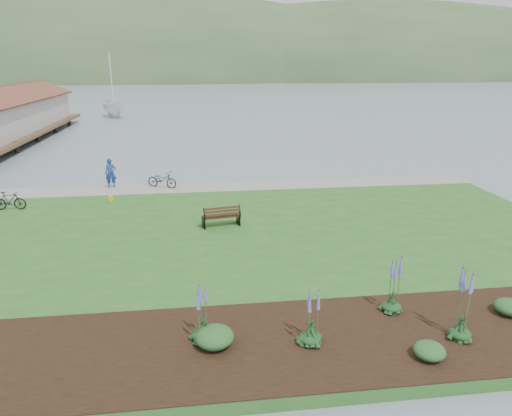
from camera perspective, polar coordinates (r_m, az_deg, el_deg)
The scene contains 18 objects.
ground at distance 22.18m, azimuth -6.06°, elevation -3.17°, with size 600.00×600.00×0.00m, color slate.
lawn at distance 20.25m, azimuth -5.94°, elevation -4.69°, with size 34.00×20.00×0.40m, color #25571F.
shoreline_path at distance 28.61m, azimuth -6.42°, elevation 2.60°, with size 34.00×2.20×0.03m, color gray.
garden_bed at distance 13.65m, azimuth 8.13°, elevation -15.89°, with size 24.00×4.40×0.04m, color black.
far_hillside at distance 191.91m, azimuth -1.12°, elevation 15.74°, with size 580.00×80.00×38.00m, color #35522E, non-canonical shape.
park_bench at distance 21.67m, azimuth -4.35°, elevation -0.98°, with size 1.86×1.01×1.09m.
person at distance 29.44m, azimuth -17.74°, elevation 4.43°, with size 0.78×0.54×2.16m, color navy.
bicycle_a at distance 28.87m, azimuth -11.67°, elevation 3.50°, with size 1.95×0.68×1.02m, color black.
bicycle_b at distance 27.35m, azimuth -28.42°, elevation 0.81°, with size 1.66×0.48×1.00m, color black.
sailboat at distance 69.94m, azimuth -17.21°, elevation 10.76°, with size 10.74×10.93×28.31m, color silver.
pannier at distance 26.91m, azimuth -17.66°, elevation 1.17°, with size 0.19×0.30×0.32m, color gold.
echium_0 at distance 13.05m, azimuth 6.90°, elevation -13.94°, with size 0.62×0.62×1.83m.
echium_1 at distance 14.99m, azimuth 16.79°, elevation -9.51°, with size 0.62×0.62×2.16m.
echium_2 at distance 14.23m, azimuth 24.56°, elevation -11.31°, with size 0.62×0.62×2.37m.
echium_4 at distance 13.08m, azimuth -6.73°, elevation -13.16°, with size 0.62×0.62×2.15m.
shrub_0 at distance 13.14m, azimuth -5.19°, elevation -15.75°, with size 1.09×1.09×0.54m, color #1E4C21.
shrub_1 at distance 13.49m, azimuth 20.86°, elevation -16.33°, with size 0.84×0.84×0.42m, color #1E4C21.
shrub_2 at distance 16.54m, azimuth 29.13°, elevation -10.76°, with size 0.91×0.91×0.45m, color #1E4C21.
Camera 1 is at (-0.23, -20.68, 8.02)m, focal length 32.00 mm.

